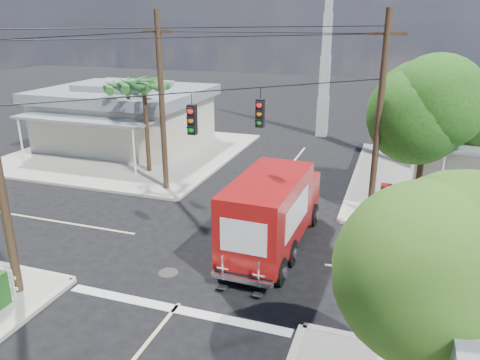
% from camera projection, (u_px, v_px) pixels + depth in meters
% --- Properties ---
extents(ground, '(120.00, 120.00, 0.00)m').
position_uv_depth(ground, '(224.00, 248.00, 18.44)').
color(ground, black).
rests_on(ground, ground).
extents(sidewalk_nw, '(14.12, 14.12, 0.14)m').
position_uv_depth(sidewalk_nw, '(130.00, 152.00, 31.47)').
color(sidewalk_nw, '#A49E94').
rests_on(sidewalk_nw, ground).
extents(road_markings, '(32.00, 32.00, 0.01)m').
position_uv_depth(road_markings, '(209.00, 266.00, 17.12)').
color(road_markings, beige).
rests_on(road_markings, ground).
extents(building_nw, '(10.80, 10.20, 4.30)m').
position_uv_depth(building_nw, '(126.00, 115.00, 32.53)').
color(building_nw, beige).
rests_on(building_nw, sidewalk_nw).
extents(radio_tower, '(0.80, 0.80, 17.00)m').
position_uv_depth(radio_tower, '(326.00, 61.00, 34.32)').
color(radio_tower, silver).
rests_on(radio_tower, ground).
extents(tree_ne_front, '(4.21, 4.14, 6.66)m').
position_uv_depth(tree_ne_front, '(428.00, 109.00, 20.71)').
color(tree_ne_front, '#422D1C').
rests_on(tree_ne_front, sidewalk_ne).
extents(tree_se, '(3.67, 3.54, 5.62)m').
position_uv_depth(tree_se, '(440.00, 282.00, 8.50)').
color(tree_se, '#422D1C').
rests_on(tree_se, sidewalk_se).
extents(palm_nw_front, '(3.01, 3.08, 5.59)m').
position_uv_depth(palm_nw_front, '(144.00, 86.00, 25.79)').
color(palm_nw_front, '#422D1C').
rests_on(palm_nw_front, sidewalk_nw).
extents(palm_nw_back, '(3.01, 3.08, 5.19)m').
position_uv_depth(palm_nw_back, '(127.00, 88.00, 27.87)').
color(palm_nw_back, '#422D1C').
rests_on(palm_nw_back, sidewalk_nw).
extents(utility_poles, '(12.00, 10.68, 9.00)m').
position_uv_depth(utility_poles, '(200.00, 121.00, 18.83)').
color(utility_poles, '#473321').
rests_on(utility_poles, ground).
extents(vending_boxes, '(1.90, 0.50, 1.10)m').
position_uv_depth(vending_boxes, '(401.00, 197.00, 21.77)').
color(vending_boxes, red).
rests_on(vending_boxes, sidewalk_ne).
extents(delivery_truck, '(2.54, 7.28, 3.11)m').
position_uv_depth(delivery_truck, '(273.00, 211.00, 17.94)').
color(delivery_truck, black).
rests_on(delivery_truck, ground).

